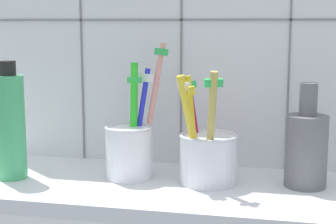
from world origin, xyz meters
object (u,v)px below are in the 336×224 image
toothbrush_cup_right (207,154)px  ceramic_vase (306,148)px  toothbrush_cup_left (130,146)px  soap_bottle (10,125)px

toothbrush_cup_right → ceramic_vase: 13.24cm
toothbrush_cup_left → toothbrush_cup_right: size_ratio=1.20×
toothbrush_cup_left → toothbrush_cup_right: bearing=-2.0°
soap_bottle → toothbrush_cup_right: bearing=7.3°
toothbrush_cup_left → soap_bottle: (-16.34, -3.87, 3.11)cm
toothbrush_cup_left → toothbrush_cup_right: (11.00, -0.39, -0.41)cm
ceramic_vase → soap_bottle: size_ratio=0.84×
toothbrush_cup_left → soap_bottle: toothbrush_cup_left is taller
ceramic_vase → toothbrush_cup_left: bearing=-177.8°
toothbrush_cup_left → ceramic_vase: toothbrush_cup_left is taller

